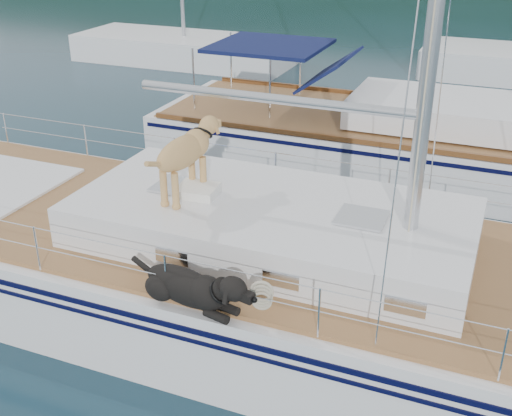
% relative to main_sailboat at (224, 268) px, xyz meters
% --- Properties ---
extents(ground, '(120.00, 120.00, 0.00)m').
position_rel_main_sailboat_xyz_m(ground, '(-0.09, 0.01, -0.68)').
color(ground, black).
rests_on(ground, ground).
extents(main_sailboat, '(12.00, 4.02, 14.01)m').
position_rel_main_sailboat_xyz_m(main_sailboat, '(0.00, 0.00, 0.00)').
color(main_sailboat, white).
rests_on(main_sailboat, ground).
extents(neighbor_sailboat, '(11.00, 3.50, 13.30)m').
position_rel_main_sailboat_xyz_m(neighbor_sailboat, '(1.56, 6.29, -0.05)').
color(neighbor_sailboat, white).
rests_on(neighbor_sailboat, ground).
extents(bg_boat_west, '(8.00, 3.00, 11.65)m').
position_rel_main_sailboat_xyz_m(bg_boat_west, '(-8.09, 14.01, -0.23)').
color(bg_boat_west, white).
rests_on(bg_boat_west, ground).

